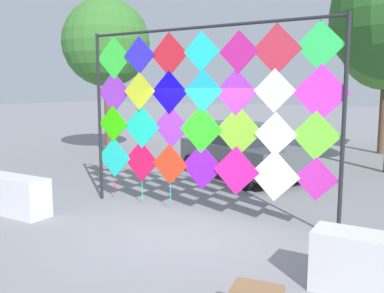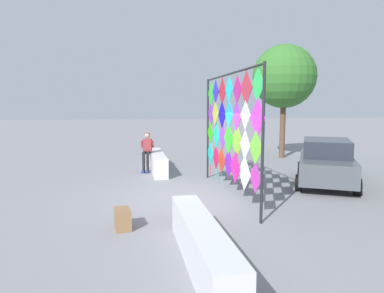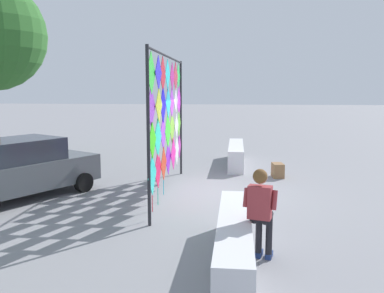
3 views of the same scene
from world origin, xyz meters
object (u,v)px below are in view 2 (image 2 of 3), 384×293
(parked_car, at_px, (326,161))
(seated_vendor, at_px, (147,148))
(kite_display_rack, at_px, (229,125))
(tree_far_right, at_px, (284,76))
(cardboard_box_large, at_px, (123,219))

(parked_car, bearing_deg, seated_vendor, -119.87)
(kite_display_rack, xyz_separation_m, parked_car, (-0.84, 3.77, -1.35))
(kite_display_rack, relative_size, seated_vendor, 3.32)
(kite_display_rack, bearing_deg, tree_far_right, 144.15)
(kite_display_rack, xyz_separation_m, cardboard_box_large, (2.40, -3.11, -1.91))
(kite_display_rack, distance_m, parked_car, 4.09)
(kite_display_rack, relative_size, cardboard_box_large, 10.38)
(cardboard_box_large, bearing_deg, seated_vendor, 172.16)
(seated_vendor, xyz_separation_m, tree_far_right, (-2.56, 7.13, 3.25))
(kite_display_rack, bearing_deg, seated_vendor, -152.78)
(kite_display_rack, distance_m, tree_far_right, 8.67)
(kite_display_rack, relative_size, parked_car, 1.24)
(seated_vendor, height_order, cardboard_box_large, seated_vendor)
(seated_vendor, xyz_separation_m, cardboard_box_large, (6.67, -0.92, -0.73))
(seated_vendor, relative_size, cardboard_box_large, 3.12)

